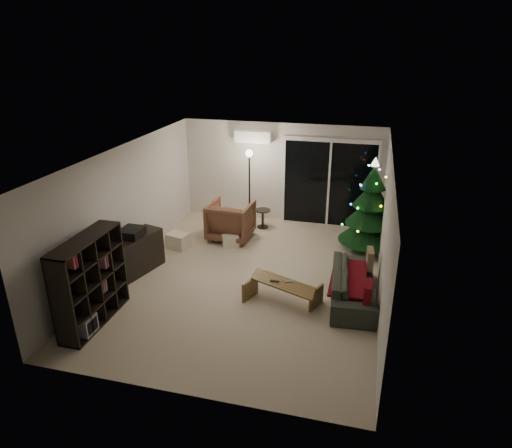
% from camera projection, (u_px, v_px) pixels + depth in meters
% --- Properties ---
extents(room, '(6.50, 7.51, 2.60)m').
position_uv_depth(room, '(286.00, 207.00, 9.83)').
color(room, beige).
rests_on(room, ground).
extents(bookshelf, '(0.92, 1.55, 1.52)m').
position_uv_depth(bookshelf, '(80.00, 280.00, 7.39)').
color(bookshelf, black).
rests_on(bookshelf, floor).
extents(media_cabinet, '(0.79, 1.34, 0.79)m').
position_uv_depth(media_cabinet, '(134.00, 255.00, 9.07)').
color(media_cabinet, black).
rests_on(media_cabinet, floor).
extents(stereo, '(0.40, 0.47, 0.17)m').
position_uv_depth(stereo, '(132.00, 233.00, 8.89)').
color(stereo, black).
rests_on(stereo, media_cabinet).
extents(armchair, '(1.00, 1.02, 0.90)m').
position_uv_depth(armchair, '(231.00, 220.00, 10.61)').
color(armchair, brown).
rests_on(armchair, floor).
extents(ottoman, '(0.56, 0.56, 0.42)m').
position_uv_depth(ottoman, '(223.00, 229.00, 10.74)').
color(ottoman, silver).
rests_on(ottoman, floor).
extents(cardboard_box_a, '(0.54, 0.47, 0.33)m').
position_uv_depth(cardboard_box_a, '(178.00, 241.00, 10.24)').
color(cardboard_box_a, silver).
rests_on(cardboard_box_a, floor).
extents(cardboard_box_b, '(0.44, 0.40, 0.25)m').
position_uv_depth(cardboard_box_b, '(231.00, 241.00, 10.32)').
color(cardboard_box_b, silver).
rests_on(cardboard_box_b, floor).
extents(side_table, '(0.45, 0.45, 0.47)m').
position_uv_depth(side_table, '(263.00, 218.00, 11.32)').
color(side_table, black).
rests_on(side_table, floor).
extents(floor_lamp, '(0.31, 0.31, 1.91)m').
position_uv_depth(floor_lamp, '(249.00, 191.00, 11.03)').
color(floor_lamp, black).
rests_on(floor_lamp, floor).
extents(sofa, '(0.90, 2.01, 0.57)m').
position_uv_depth(sofa, '(354.00, 285.00, 8.18)').
color(sofa, '#3F453C').
rests_on(sofa, floor).
extents(sofa_throw, '(0.61, 1.42, 0.05)m').
position_uv_depth(sofa_throw, '(348.00, 278.00, 8.15)').
color(sofa_throw, maroon).
rests_on(sofa_throw, sofa).
extents(cushion_a, '(0.15, 0.39, 0.38)m').
position_uv_depth(cushion_a, '(370.00, 259.00, 8.62)').
color(cushion_a, '#948357').
rests_on(cushion_a, sofa).
extents(cushion_b, '(0.14, 0.38, 0.38)m').
position_uv_depth(cushion_b, '(368.00, 294.00, 7.45)').
color(cushion_b, maroon).
rests_on(cushion_b, sofa).
extents(coffee_table, '(1.33, 0.88, 0.40)m').
position_uv_depth(coffee_table, '(283.00, 292.00, 8.10)').
color(coffee_table, brown).
rests_on(coffee_table, floor).
extents(remote_a, '(0.16, 0.05, 0.02)m').
position_uv_depth(remote_a, '(275.00, 281.00, 8.05)').
color(remote_a, black).
rests_on(remote_a, coffee_table).
extents(remote_b, '(0.15, 0.09, 0.02)m').
position_uv_depth(remote_b, '(289.00, 281.00, 8.04)').
color(remote_b, slate).
rests_on(remote_b, coffee_table).
extents(christmas_tree, '(1.57, 1.57, 2.11)m').
position_uv_depth(christmas_tree, '(371.00, 206.00, 9.79)').
color(christmas_tree, '#0D3E17').
rests_on(christmas_tree, floor).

